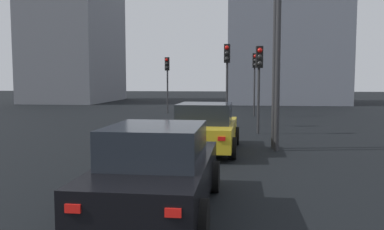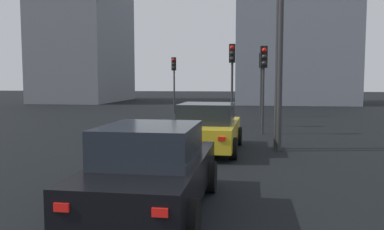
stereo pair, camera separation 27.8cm
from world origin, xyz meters
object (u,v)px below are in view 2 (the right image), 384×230
traffic_light_near_left (232,67)px  traffic_light_far_right (264,71)px  street_lamp_kerbside (278,17)px  street_lamp_far (281,6)px  car_yellow_lead (207,128)px  traffic_light_near_right (261,71)px  traffic_light_far_left (174,73)px  car_black_second (152,170)px

traffic_light_near_left → traffic_light_far_right: 2.90m
street_lamp_kerbside → street_lamp_far: size_ratio=0.93×
car_yellow_lead → traffic_light_near_left: size_ratio=1.06×
car_yellow_lead → street_lamp_far: bearing=-80.4°
traffic_light_near_right → street_lamp_far: bearing=-7.3°
traffic_light_near_left → traffic_light_far_left: 8.69m
traffic_light_far_left → car_yellow_lead: bearing=22.8°
traffic_light_near_left → street_lamp_far: street_lamp_far is taller
traffic_light_far_left → traffic_light_near_left: bearing=37.6°
traffic_light_near_right → traffic_light_far_left: bearing=-115.1°
traffic_light_near_right → street_lamp_kerbside: 11.96m
car_black_second → traffic_light_far_left: 20.75m
traffic_light_near_right → traffic_light_far_right: (-8.29, 0.22, -0.18)m
traffic_light_near_left → street_lamp_far: bearing=20.5°
street_lamp_kerbside → traffic_light_far_right: bearing=4.6°
traffic_light_near_right → street_lamp_kerbside: street_lamp_kerbside is taller
traffic_light_far_left → traffic_light_far_right: (-10.11, -5.65, -0.11)m
traffic_light_far_right → street_lamp_kerbside: street_lamp_kerbside is taller
traffic_light_far_right → street_lamp_kerbside: (-3.58, -0.29, 1.63)m
traffic_light_far_right → traffic_light_near_left: bearing=-158.3°
traffic_light_near_right → traffic_light_far_right: 8.29m
street_lamp_kerbside → car_black_second: bearing=158.8°
car_black_second → traffic_light_near_left: bearing=-3.0°
traffic_light_far_left → street_lamp_far: (-14.09, -5.99, 1.80)m
street_lamp_far → traffic_light_near_right: bearing=0.6°
traffic_light_near_right → car_yellow_lead: bearing=-17.6°
car_black_second → traffic_light_far_right: traffic_light_far_right is taller
traffic_light_near_left → street_lamp_kerbside: street_lamp_kerbside is taller
traffic_light_near_left → street_lamp_kerbside: bearing=20.9°
traffic_light_far_left → street_lamp_far: bearing=31.3°
car_black_second → traffic_light_far_left: (20.38, 3.34, 2.04)m
street_lamp_far → traffic_light_far_right: bearing=4.9°
traffic_light_near_left → traffic_light_far_left: bearing=-145.2°
traffic_light_near_right → traffic_light_far_left: 6.15m
car_black_second → traffic_light_near_left: (12.80, -0.91, 2.16)m
car_black_second → car_yellow_lead: bearing=-2.5°
traffic_light_near_right → traffic_light_far_right: size_ratio=1.07×
car_yellow_lead → street_lamp_far: 4.47m
car_yellow_lead → street_lamp_kerbside: street_lamp_kerbside is taller
traffic_light_near_right → street_lamp_kerbside: bearing=-7.5°
traffic_light_near_right → traffic_light_near_left: bearing=-23.5°
street_lamp_kerbside → car_yellow_lead: bearing=107.5°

